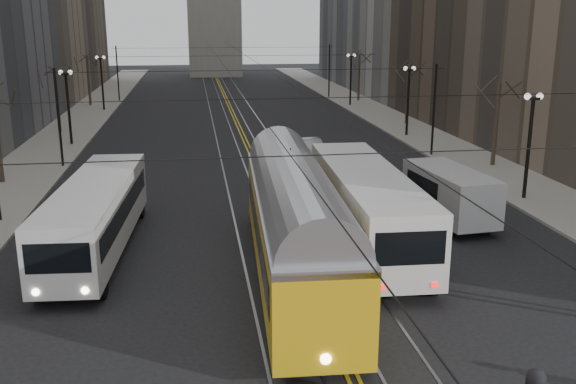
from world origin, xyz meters
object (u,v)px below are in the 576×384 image
object	(u,v)px
transit_bus	(96,218)
streetcar	(295,234)
rear_bus	(366,209)
cargo_van	(449,197)
sedan_grey	(440,174)
sedan_silver	(310,149)

from	to	relation	value
transit_bus	streetcar	size ratio (longest dim) A/B	0.79
streetcar	rear_bus	size ratio (longest dim) A/B	1.18
transit_bus	cargo_van	size ratio (longest dim) A/B	2.03
transit_bus	sedan_grey	bearing A→B (deg)	29.28
streetcar	sedan_grey	world-z (taller)	streetcar
sedan_silver	cargo_van	bearing A→B (deg)	-80.86
streetcar	sedan_silver	bearing A→B (deg)	80.83
cargo_van	sedan_grey	distance (m)	7.60
rear_bus	cargo_van	bearing A→B (deg)	30.94
sedan_silver	rear_bus	bearing A→B (deg)	-98.35
rear_bus	cargo_van	world-z (taller)	rear_bus
rear_bus	cargo_van	xyz separation A→B (m)	(4.93, 2.72, -0.38)
cargo_van	sedan_silver	distance (m)	15.96
streetcar	sedan_silver	distance (m)	21.76
cargo_van	streetcar	bearing A→B (deg)	-151.95
rear_bus	cargo_van	size ratio (longest dim) A/B	2.18
streetcar	cargo_van	distance (m)	10.35
transit_bus	rear_bus	distance (m)	11.49
rear_bus	sedan_silver	bearing A→B (deg)	89.27
streetcar	sedan_grey	xyz separation A→B (m)	(10.93, 13.02, -1.14)
streetcar	transit_bus	bearing A→B (deg)	155.30
transit_bus	rear_bus	bearing A→B (deg)	-1.01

